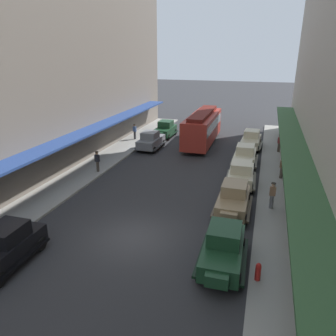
# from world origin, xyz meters

# --- Properties ---
(ground_plane) EXTENTS (200.00, 200.00, 0.00)m
(ground_plane) POSITION_xyz_m (0.00, 0.00, 0.00)
(ground_plane) COLOR #2D2D30
(sidewalk_left) EXTENTS (3.00, 60.00, 0.15)m
(sidewalk_left) POSITION_xyz_m (-7.50, 0.00, 0.07)
(sidewalk_left) COLOR #99968E
(sidewalk_left) RESTS_ON ground
(sidewalk_right) EXTENTS (3.00, 60.00, 0.15)m
(sidewalk_right) POSITION_xyz_m (7.50, 0.00, 0.07)
(sidewalk_right) COLOR #99968E
(sidewalk_right) RESTS_ON ground
(parked_car_0) EXTENTS (2.25, 4.30, 1.84)m
(parked_car_0) POSITION_xyz_m (4.71, 8.80, 0.94)
(parked_car_0) COLOR beige
(parked_car_0) RESTS_ON ground
(parked_car_1) EXTENTS (2.22, 4.29, 1.84)m
(parked_car_1) POSITION_xyz_m (-4.76, 15.54, 0.94)
(parked_car_1) COLOR slate
(parked_car_1) RESTS_ON ground
(parked_car_2) EXTENTS (2.14, 4.26, 1.84)m
(parked_car_2) POSITION_xyz_m (4.64, 13.44, 0.94)
(parked_car_2) COLOR beige
(parked_car_2) RESTS_ON ground
(parked_car_3) EXTENTS (2.21, 4.29, 1.84)m
(parked_car_3) POSITION_xyz_m (4.76, -0.92, 0.94)
(parked_car_3) COLOR #193D23
(parked_car_3) RESTS_ON ground
(parked_car_4) EXTENTS (2.16, 4.27, 1.84)m
(parked_car_4) POSITION_xyz_m (-4.88, 20.64, 0.94)
(parked_car_4) COLOR #193D23
(parked_car_4) RESTS_ON ground
(parked_car_5) EXTENTS (2.24, 4.29, 1.84)m
(parked_car_5) POSITION_xyz_m (-4.73, -3.76, 0.94)
(parked_car_5) COLOR black
(parked_car_5) RESTS_ON ground
(parked_car_6) EXTENTS (2.30, 4.32, 1.84)m
(parked_car_6) POSITION_xyz_m (4.84, 18.78, 0.94)
(parked_car_6) COLOR beige
(parked_car_6) RESTS_ON ground
(parked_car_7) EXTENTS (2.16, 4.27, 1.84)m
(parked_car_7) POSITION_xyz_m (4.64, 4.36, 0.94)
(parked_car_7) COLOR #997F5B
(parked_car_7) RESTS_ON ground
(streetcar) EXTENTS (2.61, 9.62, 3.46)m
(streetcar) POSITION_xyz_m (-0.22, 18.96, 1.90)
(streetcar) COLOR #A52D23
(streetcar) RESTS_ON ground
(fire_hydrant) EXTENTS (0.24, 0.24, 0.82)m
(fire_hydrant) POSITION_xyz_m (6.35, -1.70, 0.56)
(fire_hydrant) COLOR #B21E19
(fire_hydrant) RESTS_ON sidewalk_right
(pedestrian_0) EXTENTS (0.36, 0.28, 1.67)m
(pedestrian_0) POSITION_xyz_m (-6.51, 7.87, 1.01)
(pedestrian_0) COLOR #4C4238
(pedestrian_0) RESTS_ON sidewalk_left
(pedestrian_1) EXTENTS (0.36, 0.28, 1.67)m
(pedestrian_1) POSITION_xyz_m (6.87, 5.33, 1.01)
(pedestrian_1) COLOR slate
(pedestrian_1) RESTS_ON sidewalk_right
(pedestrian_2) EXTENTS (0.36, 0.28, 1.67)m
(pedestrian_2) POSITION_xyz_m (7.52, 17.90, 1.01)
(pedestrian_2) COLOR #4C4238
(pedestrian_2) RESTS_ON sidewalk_right
(pedestrian_3) EXTENTS (0.36, 0.28, 1.67)m
(pedestrian_3) POSITION_xyz_m (-7.63, 18.18, 1.01)
(pedestrian_3) COLOR #2D2D33
(pedestrian_3) RESTS_ON sidewalk_left
(pedestrian_4) EXTENTS (0.36, 0.28, 1.67)m
(pedestrian_4) POSITION_xyz_m (7.58, 10.74, 1.01)
(pedestrian_4) COLOR #4C4238
(pedestrian_4) RESTS_ON sidewalk_right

